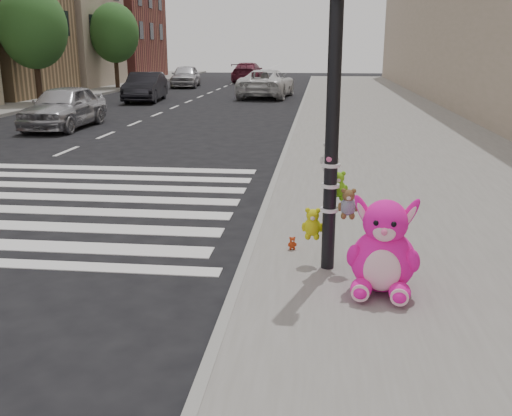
% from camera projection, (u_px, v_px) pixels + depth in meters
% --- Properties ---
extents(ground, '(120.00, 120.00, 0.00)m').
position_uv_depth(ground, '(67.00, 336.00, 5.71)').
color(ground, black).
rests_on(ground, ground).
extents(sidewalk_near, '(7.00, 80.00, 0.14)m').
position_uv_depth(sidewalk_near, '(418.00, 156.00, 14.71)').
color(sidewalk_near, slate).
rests_on(sidewalk_near, ground).
extents(curb_edge, '(0.12, 80.00, 0.15)m').
position_uv_depth(curb_edge, '(285.00, 153.00, 15.08)').
color(curb_edge, gray).
rests_on(curb_edge, ground).
extents(bld_far_d, '(6.00, 8.00, 10.00)m').
position_uv_depth(bld_far_d, '(63.00, 14.00, 39.47)').
color(bld_far_d, tan).
rests_on(bld_far_d, ground).
extents(bld_far_e, '(6.00, 10.00, 9.00)m').
position_uv_depth(bld_far_e, '(118.00, 27.00, 50.12)').
color(bld_far_e, brown).
rests_on(bld_far_e, ground).
extents(signal_pole, '(0.69, 0.49, 4.00)m').
position_uv_depth(signal_pole, '(332.00, 136.00, 6.68)').
color(signal_pole, black).
rests_on(signal_pole, sidewalk_near).
extents(tree_far_b, '(3.20, 3.20, 5.44)m').
position_uv_depth(tree_far_b, '(33.00, 28.00, 26.95)').
color(tree_far_b, '#382619').
rests_on(tree_far_b, sidewalk_far).
extents(tree_far_c, '(3.20, 3.20, 5.44)m').
position_uv_depth(tree_far_c, '(114.00, 33.00, 37.46)').
color(tree_far_c, '#382619').
rests_on(tree_far_c, sidewalk_far).
extents(pink_bunny, '(0.80, 0.90, 1.12)m').
position_uv_depth(pink_bunny, '(383.00, 253.00, 6.28)').
color(pink_bunny, '#FF15A7').
rests_on(pink_bunny, sidewalk_near).
extents(red_teddy, '(0.14, 0.11, 0.18)m').
position_uv_depth(red_teddy, '(292.00, 243.00, 7.71)').
color(red_teddy, '#B03311').
rests_on(red_teddy, sidewalk_near).
extents(car_silver_far, '(1.78, 4.41, 1.50)m').
position_uv_depth(car_silver_far, '(64.00, 107.00, 20.07)').
color(car_silver_far, '#A9A9AE').
rests_on(car_silver_far, ground).
extents(car_dark_far, '(2.01, 4.69, 1.50)m').
position_uv_depth(car_dark_far, '(145.00, 87.00, 29.90)').
color(car_dark_far, black).
rests_on(car_dark_far, ground).
extents(car_white_near, '(3.02, 5.80, 1.56)m').
position_uv_depth(car_white_near, '(267.00, 84.00, 32.27)').
color(car_white_near, silver).
rests_on(car_white_near, ground).
extents(car_maroon_near, '(2.36, 5.44, 1.56)m').
position_uv_depth(car_maroon_near, '(248.00, 72.00, 46.41)').
color(car_maroon_near, maroon).
rests_on(car_maroon_near, ground).
extents(car_silver_deep, '(2.31, 4.72, 1.55)m').
position_uv_depth(car_silver_deep, '(186.00, 76.00, 40.56)').
color(car_silver_deep, silver).
rests_on(car_silver_deep, ground).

